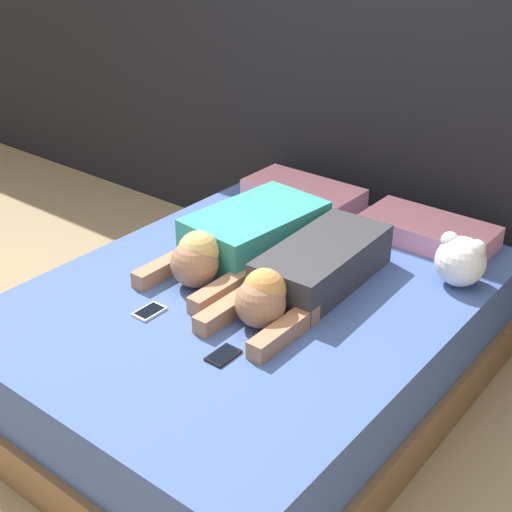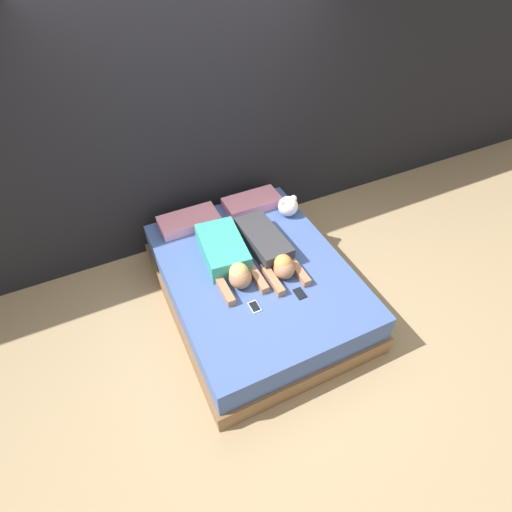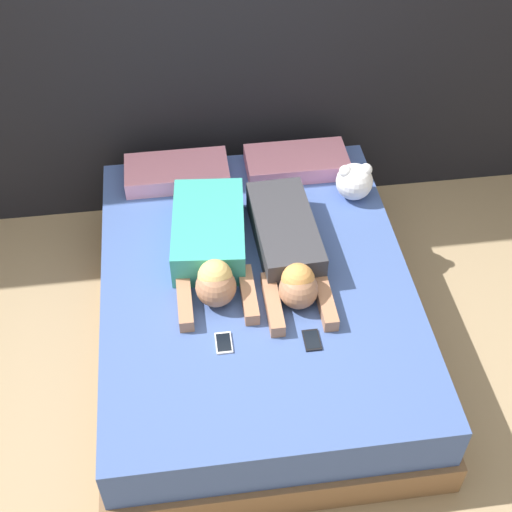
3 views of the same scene
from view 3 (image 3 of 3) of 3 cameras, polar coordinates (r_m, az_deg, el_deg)
ground_plane at (r=4.00m, az=-0.00°, el=-6.33°), size 12.00×12.00×0.00m
wall_back at (r=4.10m, az=-2.34°, el=18.71°), size 12.00×0.06×2.60m
bed at (r=3.82m, az=-0.00°, el=-4.14°), size 1.63×2.10×0.48m
pillow_head_left at (r=4.20m, az=-6.35°, el=6.68°), size 0.60×0.30×0.10m
pillow_head_right at (r=4.26m, az=3.26°, el=7.50°), size 0.60×0.30×0.10m
person_left at (r=3.67m, az=-3.66°, el=0.89°), size 0.43×0.91×0.23m
person_right at (r=3.66m, az=2.62°, el=0.61°), size 0.33×0.95×0.22m
cell_phone_left at (r=3.36m, az=-2.60°, el=-6.96°), size 0.08×0.12×0.01m
cell_phone_right at (r=3.38m, az=4.49°, el=-6.73°), size 0.08×0.12×0.01m
plush_toy at (r=4.06m, az=7.88°, el=5.98°), size 0.21×0.21×0.22m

